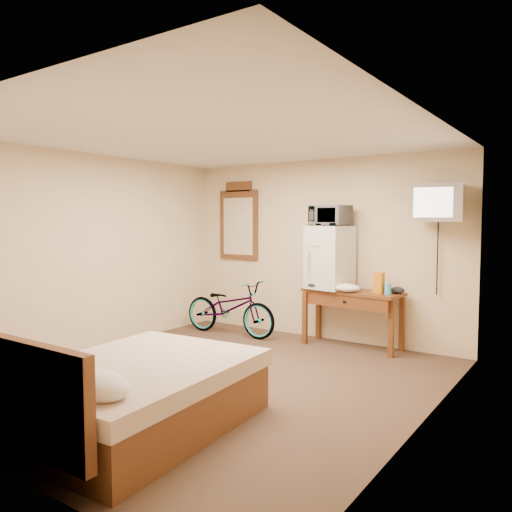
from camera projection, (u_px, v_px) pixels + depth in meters
name	position (u px, v px, depth m)	size (l,w,h in m)	color
room	(216.00, 260.00, 5.12)	(4.60, 4.64, 2.50)	#432D21
desk	(351.00, 300.00, 6.46)	(1.33, 0.62, 0.75)	brown
mini_fridge	(330.00, 257.00, 6.63)	(0.58, 0.56, 0.83)	silver
microwave	(330.00, 216.00, 6.59)	(0.49, 0.34, 0.27)	silver
snack_bag	(379.00, 283.00, 6.22)	(0.13, 0.08, 0.26)	orange
blue_cup	(388.00, 289.00, 6.11)	(0.08, 0.08, 0.14)	#45AEEB
cloth_cream	(347.00, 288.00, 6.34)	(0.34, 0.26, 0.10)	white
cloth_dark_a	(317.00, 285.00, 6.62)	(0.30, 0.22, 0.11)	black
cloth_dark_b	(397.00, 290.00, 6.20)	(0.18, 0.15, 0.08)	black
crt_television	(438.00, 203.00, 5.79)	(0.60, 0.65, 0.44)	black
wall_mirror	(239.00, 222.00, 7.75)	(0.71, 0.04, 1.20)	brown
bicycle	(230.00, 307.00, 7.22)	(0.53, 1.52, 0.80)	black
bed	(129.00, 393.00, 3.92)	(1.55, 1.99, 0.90)	brown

